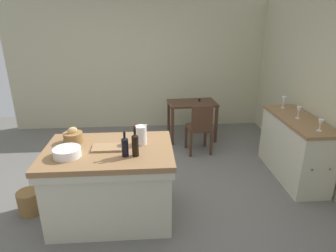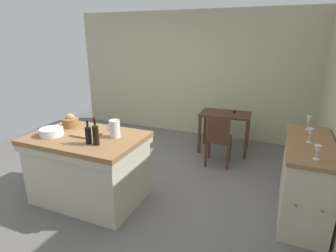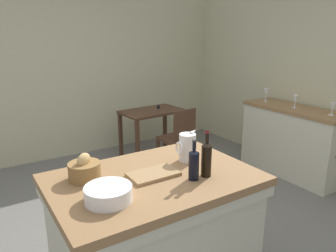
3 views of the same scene
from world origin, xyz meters
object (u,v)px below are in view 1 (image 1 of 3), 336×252
object	(u,v)px
wine_glass_left	(299,110)
wicker_hamper	(30,202)
island_table	(111,181)
writing_desk	(192,108)
wine_bottle_amber	(125,146)
wooden_chair	(200,127)
pitcher	(141,135)
wine_bottle_dark	(135,144)
side_cabinet	(294,148)
wine_glass_middle	(284,100)
cutting_board	(108,148)
wine_glass_far_left	(321,123)
wash_bowl	(67,152)
bread_basket	(73,137)

from	to	relation	value
wine_glass_left	wicker_hamper	bearing A→B (deg)	-170.08
island_table	wine_glass_left	size ratio (longest dim) A/B	8.54
island_table	writing_desk	world-z (taller)	island_table
writing_desk	wine_bottle_amber	bearing A→B (deg)	-113.82
wooden_chair	pitcher	world-z (taller)	pitcher
island_table	wine_glass_left	bearing A→B (deg)	16.54
writing_desk	wine_bottle_dark	xyz separation A→B (m)	(-0.99, -2.48, 0.40)
wine_bottle_dark	wine_bottle_amber	size ratio (longest dim) A/B	1.16
side_cabinet	wine_glass_middle	bearing A→B (deg)	92.04
writing_desk	wicker_hamper	distance (m)	3.20
writing_desk	wine_bottle_amber	world-z (taller)	wine_bottle_amber
side_cabinet	cutting_board	size ratio (longest dim) A/B	4.02
island_table	writing_desk	distance (m)	2.63
wine_bottle_dark	wine_glass_middle	world-z (taller)	wine_bottle_dark
side_cabinet	island_table	bearing A→B (deg)	-163.67
wooden_chair	wine_bottle_dark	distance (m)	2.16
writing_desk	wine_glass_middle	world-z (taller)	wine_glass_middle
pitcher	wine_glass_middle	size ratio (longest dim) A/B	1.41
wine_bottle_dark	wine_glass_far_left	world-z (taller)	wine_bottle_dark
wash_bowl	wicker_hamper	distance (m)	1.04
wine_glass_left	wine_glass_middle	distance (m)	0.49
side_cabinet	wine_bottle_dark	size ratio (longest dim) A/B	4.24
writing_desk	wine_bottle_dark	distance (m)	2.70
side_cabinet	wooden_chair	bearing A→B (deg)	145.05
wine_glass_middle	cutting_board	bearing A→B (deg)	-154.15
bread_basket	wine_glass_middle	xyz separation A→B (m)	(2.99, 1.04, 0.09)
writing_desk	wooden_chair	world-z (taller)	wooden_chair
wine_bottle_amber	wine_bottle_dark	bearing A→B (deg)	-1.04
pitcher	wine_bottle_amber	bearing A→B (deg)	-118.32
pitcher	island_table	bearing A→B (deg)	-163.71
side_cabinet	wine_glass_middle	size ratio (longest dim) A/B	7.55
side_cabinet	wooden_chair	world-z (taller)	side_cabinet
wine_bottle_amber	wine_glass_left	xyz separation A→B (m)	(2.36, 0.95, 0.03)
wine_glass_middle	bread_basket	bearing A→B (deg)	-160.85
wine_glass_far_left	wine_glass_left	size ratio (longest dim) A/B	0.90
side_cabinet	cutting_board	bearing A→B (deg)	-163.77
bread_basket	wine_glass_far_left	xyz separation A→B (m)	(3.02, 0.06, 0.06)
writing_desk	wine_glass_middle	size ratio (longest dim) A/B	5.07
pitcher	cutting_board	world-z (taller)	pitcher
side_cabinet	wine_glass_middle	world-z (taller)	wine_glass_middle
writing_desk	bread_basket	world-z (taller)	bread_basket
wine_bottle_dark	wine_bottle_amber	xyz separation A→B (m)	(-0.11, 0.00, -0.02)
wine_glass_left	wine_bottle_amber	bearing A→B (deg)	-157.99
pitcher	wine_glass_far_left	bearing A→B (deg)	4.32
bread_basket	wine_bottle_dark	bearing A→B (deg)	-28.92
pitcher	wine_glass_middle	xyz separation A→B (m)	(2.20, 1.14, 0.05)
wine_bottle_dark	wine_glass_middle	xyz separation A→B (m)	(2.26, 1.44, 0.02)
island_table	side_cabinet	distance (m)	2.69
wash_bowl	bread_basket	size ratio (longest dim) A/B	1.31
wine_glass_far_left	wine_glass_middle	xyz separation A→B (m)	(-0.03, 0.97, 0.02)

